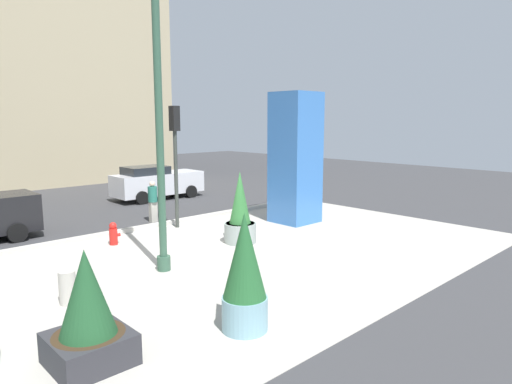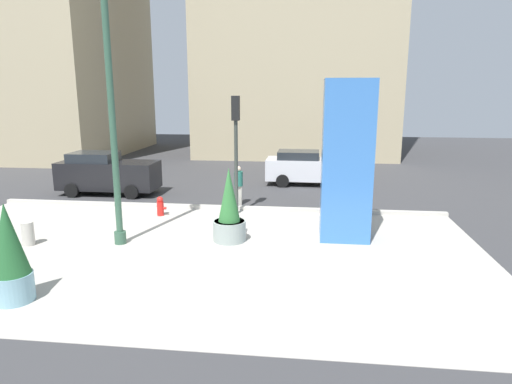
{
  "view_description": "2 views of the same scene",
  "coord_description": "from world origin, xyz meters",
  "px_view_note": "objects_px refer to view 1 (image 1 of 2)",
  "views": [
    {
      "loc": [
        -8.4,
        -11.56,
        4.0
      ],
      "look_at": [
        1.75,
        -0.9,
        1.66
      ],
      "focal_mm": 31.88,
      "sensor_mm": 36.0,
      "label": 1
    },
    {
      "loc": [
        3.72,
        -14.33,
        4.71
      ],
      "look_at": [
        2.08,
        -0.59,
        1.6
      ],
      "focal_mm": 31.92,
      "sensor_mm": 36.0,
      "label": 2
    }
  ],
  "objects_px": {
    "potted_plant_near_right": "(240,214)",
    "potted_plant_curbside": "(88,315)",
    "pedestrian_crossing": "(153,199)",
    "traffic_light_corner": "(175,146)",
    "car_far_lane": "(157,182)",
    "lamp_post": "(159,128)",
    "art_pillar_blue": "(295,158)",
    "concrete_bollard": "(67,288)",
    "fire_hydrant": "(113,234)",
    "potted_plant_by_pillar": "(245,274)"
  },
  "relations": [
    {
      "from": "potted_plant_curbside",
      "to": "fire_hydrant",
      "type": "xyz_separation_m",
      "value": [
        3.66,
        6.54,
        -0.48
      ]
    },
    {
      "from": "lamp_post",
      "to": "pedestrian_crossing",
      "type": "xyz_separation_m",
      "value": [
        2.91,
        5.37,
        -2.88
      ]
    },
    {
      "from": "lamp_post",
      "to": "concrete_bollard",
      "type": "relative_size",
      "value": 10.33
    },
    {
      "from": "potted_plant_curbside",
      "to": "fire_hydrant",
      "type": "bearing_deg",
      "value": 60.75
    },
    {
      "from": "art_pillar_blue",
      "to": "concrete_bollard",
      "type": "height_order",
      "value": "art_pillar_blue"
    },
    {
      "from": "lamp_post",
      "to": "car_far_lane",
      "type": "xyz_separation_m",
      "value": [
        5.86,
        9.93,
        -2.92
      ]
    },
    {
      "from": "fire_hydrant",
      "to": "car_far_lane",
      "type": "bearing_deg",
      "value": 49.49
    },
    {
      "from": "pedestrian_crossing",
      "to": "lamp_post",
      "type": "bearing_deg",
      "value": -118.44
    },
    {
      "from": "potted_plant_near_right",
      "to": "potted_plant_curbside",
      "type": "bearing_deg",
      "value": -150.08
    },
    {
      "from": "art_pillar_blue",
      "to": "concrete_bollard",
      "type": "xyz_separation_m",
      "value": [
        -9.74,
        -2.02,
        -2.15
      ]
    },
    {
      "from": "traffic_light_corner",
      "to": "potted_plant_near_right",
      "type": "bearing_deg",
      "value": -84.83
    },
    {
      "from": "art_pillar_blue",
      "to": "car_far_lane",
      "type": "relative_size",
      "value": 1.1
    },
    {
      "from": "potted_plant_near_right",
      "to": "potted_plant_curbside",
      "type": "xyz_separation_m",
      "value": [
        -6.81,
        -3.92,
        -0.11
      ]
    },
    {
      "from": "concrete_bollard",
      "to": "traffic_light_corner",
      "type": "xyz_separation_m",
      "value": [
        5.81,
        4.41,
        2.67
      ]
    },
    {
      "from": "concrete_bollard",
      "to": "pedestrian_crossing",
      "type": "height_order",
      "value": "pedestrian_crossing"
    },
    {
      "from": "fire_hydrant",
      "to": "pedestrian_crossing",
      "type": "distance_m",
      "value": 3.44
    },
    {
      "from": "lamp_post",
      "to": "potted_plant_near_right",
      "type": "relative_size",
      "value": 3.28
    },
    {
      "from": "traffic_light_corner",
      "to": "pedestrian_crossing",
      "type": "relative_size",
      "value": 2.75
    },
    {
      "from": "concrete_bollard",
      "to": "car_far_lane",
      "type": "xyz_separation_m",
      "value": [
        8.61,
        10.42,
        0.49
      ]
    },
    {
      "from": "traffic_light_corner",
      "to": "art_pillar_blue",
      "type": "bearing_deg",
      "value": -31.26
    },
    {
      "from": "fire_hydrant",
      "to": "car_far_lane",
      "type": "distance_m",
      "value": 8.72
    },
    {
      "from": "art_pillar_blue",
      "to": "pedestrian_crossing",
      "type": "bearing_deg",
      "value": 136.75
    },
    {
      "from": "art_pillar_blue",
      "to": "fire_hydrant",
      "type": "relative_size",
      "value": 6.74
    },
    {
      "from": "potted_plant_curbside",
      "to": "fire_hydrant",
      "type": "height_order",
      "value": "potted_plant_curbside"
    },
    {
      "from": "concrete_bollard",
      "to": "traffic_light_corner",
      "type": "relative_size",
      "value": 0.17
    },
    {
      "from": "potted_plant_curbside",
      "to": "pedestrian_crossing",
      "type": "height_order",
      "value": "potted_plant_curbside"
    },
    {
      "from": "potted_plant_by_pillar",
      "to": "pedestrian_crossing",
      "type": "distance_m",
      "value": 10.16
    },
    {
      "from": "lamp_post",
      "to": "art_pillar_blue",
      "type": "xyz_separation_m",
      "value": [
        6.99,
        1.53,
        -1.26
      ]
    },
    {
      "from": "fire_hydrant",
      "to": "traffic_light_corner",
      "type": "relative_size",
      "value": 0.17
    },
    {
      "from": "car_far_lane",
      "to": "fire_hydrant",
      "type": "bearing_deg",
      "value": -130.51
    },
    {
      "from": "car_far_lane",
      "to": "potted_plant_by_pillar",
      "type": "bearing_deg",
      "value": -115.35
    },
    {
      "from": "fire_hydrant",
      "to": "car_far_lane",
      "type": "relative_size",
      "value": 0.16
    },
    {
      "from": "art_pillar_blue",
      "to": "traffic_light_corner",
      "type": "height_order",
      "value": "art_pillar_blue"
    },
    {
      "from": "potted_plant_curbside",
      "to": "traffic_light_corner",
      "type": "bearing_deg",
      "value": 47.67
    },
    {
      "from": "potted_plant_near_right",
      "to": "potted_plant_by_pillar",
      "type": "xyz_separation_m",
      "value": [
        -4.13,
        -4.78,
        0.16
      ]
    },
    {
      "from": "car_far_lane",
      "to": "potted_plant_near_right",
      "type": "bearing_deg",
      "value": -105.21
    },
    {
      "from": "art_pillar_blue",
      "to": "potted_plant_near_right",
      "type": "bearing_deg",
      "value": -166.91
    },
    {
      "from": "art_pillar_blue",
      "to": "potted_plant_near_right",
      "type": "xyz_separation_m",
      "value": [
        -3.64,
        -0.85,
        -1.57
      ]
    },
    {
      "from": "potted_plant_near_right",
      "to": "fire_hydrant",
      "type": "height_order",
      "value": "potted_plant_near_right"
    },
    {
      "from": "potted_plant_near_right",
      "to": "fire_hydrant",
      "type": "xyz_separation_m",
      "value": [
        -3.14,
        2.63,
        -0.59
      ]
    },
    {
      "from": "potted_plant_near_right",
      "to": "lamp_post",
      "type": "bearing_deg",
      "value": -168.52
    },
    {
      "from": "potted_plant_by_pillar",
      "to": "fire_hydrant",
      "type": "distance_m",
      "value": 7.5
    },
    {
      "from": "lamp_post",
      "to": "pedestrian_crossing",
      "type": "height_order",
      "value": "lamp_post"
    },
    {
      "from": "lamp_post",
      "to": "potted_plant_near_right",
      "type": "bearing_deg",
      "value": 11.48
    },
    {
      "from": "fire_hydrant",
      "to": "potted_plant_near_right",
      "type": "bearing_deg",
      "value": -39.87
    },
    {
      "from": "potted_plant_near_right",
      "to": "fire_hydrant",
      "type": "distance_m",
      "value": 4.14
    },
    {
      "from": "art_pillar_blue",
      "to": "traffic_light_corner",
      "type": "relative_size",
      "value": 1.12
    },
    {
      "from": "traffic_light_corner",
      "to": "car_far_lane",
      "type": "relative_size",
      "value": 0.98
    },
    {
      "from": "potted_plant_curbside",
      "to": "car_far_lane",
      "type": "relative_size",
      "value": 0.43
    },
    {
      "from": "art_pillar_blue",
      "to": "traffic_light_corner",
      "type": "distance_m",
      "value": 4.63
    }
  ]
}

